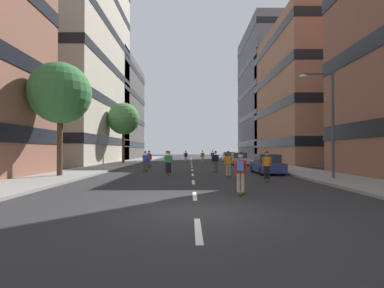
{
  "coord_description": "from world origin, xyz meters",
  "views": [
    {
      "loc": [
        -0.19,
        -8.83,
        1.86
      ],
      "look_at": [
        0.0,
        20.64,
        2.45
      ],
      "focal_mm": 27.38,
      "sensor_mm": 36.0,
      "label": 1
    }
  ],
  "objects_px": {
    "street_tree_mid": "(60,93)",
    "skater_7": "(216,160)",
    "skater_1": "(203,156)",
    "skater_5": "(149,157)",
    "skater_10": "(169,161)",
    "streetlamp_right": "(327,113)",
    "skater_6": "(267,164)",
    "parked_car_mid": "(267,165)",
    "skater_4": "(186,156)",
    "parked_car_far": "(229,157)",
    "skater_2": "(167,160)",
    "parked_car_near": "(239,159)",
    "skater_11": "(213,156)",
    "skater_0": "(241,170)",
    "skater_8": "(145,160)",
    "skater_9": "(228,163)",
    "skater_3": "(149,158)",
    "street_tree_near": "(124,119)"
  },
  "relations": [
    {
      "from": "skater_2",
      "to": "skater_10",
      "type": "bearing_deg",
      "value": -79.13
    },
    {
      "from": "skater_9",
      "to": "skater_8",
      "type": "bearing_deg",
      "value": 143.04
    },
    {
      "from": "skater_1",
      "to": "skater_5",
      "type": "distance_m",
      "value": 9.6
    },
    {
      "from": "skater_3",
      "to": "skater_5",
      "type": "relative_size",
      "value": 1.0
    },
    {
      "from": "parked_car_near",
      "to": "skater_0",
      "type": "relative_size",
      "value": 2.47
    },
    {
      "from": "streetlamp_right",
      "to": "skater_10",
      "type": "relative_size",
      "value": 3.65
    },
    {
      "from": "parked_car_mid",
      "to": "parked_car_far",
      "type": "distance_m",
      "value": 22.57
    },
    {
      "from": "parked_car_far",
      "to": "skater_2",
      "type": "distance_m",
      "value": 23.01
    },
    {
      "from": "streetlamp_right",
      "to": "skater_6",
      "type": "bearing_deg",
      "value": -174.74
    },
    {
      "from": "skater_6",
      "to": "parked_car_near",
      "type": "bearing_deg",
      "value": 85.71
    },
    {
      "from": "skater_6",
      "to": "skater_8",
      "type": "distance_m",
      "value": 11.28
    },
    {
      "from": "skater_4",
      "to": "skater_11",
      "type": "bearing_deg",
      "value": 33.57
    },
    {
      "from": "street_tree_near",
      "to": "streetlamp_right",
      "type": "distance_m",
      "value": 26.97
    },
    {
      "from": "street_tree_near",
      "to": "street_tree_mid",
      "type": "height_order",
      "value": "street_tree_near"
    },
    {
      "from": "skater_5",
      "to": "skater_8",
      "type": "xyz_separation_m",
      "value": [
        1.11,
        -9.91,
        0.0
      ]
    },
    {
      "from": "skater_1",
      "to": "skater_11",
      "type": "relative_size",
      "value": 1.0
    },
    {
      "from": "parked_car_far",
      "to": "skater_4",
      "type": "height_order",
      "value": "skater_4"
    },
    {
      "from": "parked_car_far",
      "to": "streetlamp_right",
      "type": "distance_m",
      "value": 27.75
    },
    {
      "from": "skater_3",
      "to": "skater_4",
      "type": "relative_size",
      "value": 1.0
    },
    {
      "from": "skater_3",
      "to": "skater_5",
      "type": "height_order",
      "value": "same"
    },
    {
      "from": "skater_3",
      "to": "skater_6",
      "type": "distance_m",
      "value": 14.93
    },
    {
      "from": "street_tree_near",
      "to": "skater_7",
      "type": "xyz_separation_m",
      "value": [
        10.95,
        -13.91,
        -4.93
      ]
    },
    {
      "from": "parked_car_near",
      "to": "skater_5",
      "type": "relative_size",
      "value": 2.47
    },
    {
      "from": "skater_11",
      "to": "skater_6",
      "type": "bearing_deg",
      "value": -87.38
    },
    {
      "from": "parked_car_near",
      "to": "skater_6",
      "type": "xyz_separation_m",
      "value": [
        -1.38,
        -18.39,
        0.29
      ]
    },
    {
      "from": "skater_1",
      "to": "skater_10",
      "type": "height_order",
      "value": "same"
    },
    {
      "from": "skater_2",
      "to": "skater_9",
      "type": "bearing_deg",
      "value": -38.06
    },
    {
      "from": "street_tree_near",
      "to": "skater_6",
      "type": "height_order",
      "value": "street_tree_near"
    },
    {
      "from": "skater_1",
      "to": "skater_4",
      "type": "xyz_separation_m",
      "value": [
        -2.4,
        -0.26,
        0.0
      ]
    },
    {
      "from": "skater_1",
      "to": "skater_7",
      "type": "height_order",
      "value": "same"
    },
    {
      "from": "skater_0",
      "to": "skater_11",
      "type": "bearing_deg",
      "value": 87.72
    },
    {
      "from": "parked_car_near",
      "to": "streetlamp_right",
      "type": "distance_m",
      "value": 18.52
    },
    {
      "from": "skater_5",
      "to": "skater_0",
      "type": "bearing_deg",
      "value": -72.75
    },
    {
      "from": "skater_1",
      "to": "skater_5",
      "type": "relative_size",
      "value": 1.0
    },
    {
      "from": "skater_0",
      "to": "skater_2",
      "type": "height_order",
      "value": "same"
    },
    {
      "from": "skater_0",
      "to": "skater_5",
      "type": "height_order",
      "value": "same"
    },
    {
      "from": "parked_car_far",
      "to": "skater_6",
      "type": "bearing_deg",
      "value": -92.84
    },
    {
      "from": "skater_7",
      "to": "skater_9",
      "type": "distance_m",
      "value": 4.52
    },
    {
      "from": "skater_9",
      "to": "parked_car_far",
      "type": "bearing_deg",
      "value": 82.4
    },
    {
      "from": "streetlamp_right",
      "to": "street_tree_mid",
      "type": "bearing_deg",
      "value": 173.69
    },
    {
      "from": "skater_3",
      "to": "skater_8",
      "type": "relative_size",
      "value": 1.0
    },
    {
      "from": "skater_2",
      "to": "skater_6",
      "type": "distance_m",
      "value": 8.94
    },
    {
      "from": "street_tree_mid",
      "to": "skater_7",
      "type": "distance_m",
      "value": 12.86
    },
    {
      "from": "parked_car_far",
      "to": "skater_11",
      "type": "distance_m",
      "value": 2.84
    },
    {
      "from": "skater_5",
      "to": "skater_10",
      "type": "height_order",
      "value": "same"
    },
    {
      "from": "streetlamp_right",
      "to": "skater_1",
      "type": "distance_m",
      "value": 25.01
    },
    {
      "from": "skater_8",
      "to": "skater_9",
      "type": "xyz_separation_m",
      "value": [
        6.46,
        -4.86,
        0.0
      ]
    },
    {
      "from": "skater_4",
      "to": "skater_8",
      "type": "bearing_deg",
      "value": -100.98
    },
    {
      "from": "parked_car_mid",
      "to": "skater_4",
      "type": "bearing_deg",
      "value": 109.38
    },
    {
      "from": "parked_car_far",
      "to": "skater_9",
      "type": "distance_m",
      "value": 25.37
    }
  ]
}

